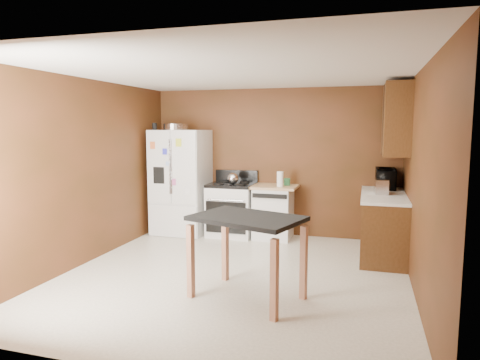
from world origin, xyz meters
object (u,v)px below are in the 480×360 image
at_px(green_canister, 287,182).
at_px(island, 247,230).
at_px(gas_range, 232,209).
at_px(refrigerator, 181,182).
at_px(pen_cup, 155,127).
at_px(roasting_pan, 176,127).
at_px(paper_towel, 280,179).
at_px(toaster, 381,187).
at_px(dishwasher, 273,211).
at_px(microwave, 386,179).
at_px(kettle, 233,179).

height_order(green_canister, island, green_canister).
bearing_deg(green_canister, gas_range, -173.12).
bearing_deg(refrigerator, pen_cup, -160.89).
relative_size(roasting_pan, green_canister, 3.66).
xyz_separation_m(pen_cup, paper_towel, (2.17, 0.11, -0.85)).
distance_m(roasting_pan, toaster, 3.50).
distance_m(roasting_pan, paper_towel, 2.02).
distance_m(green_canister, gas_range, 1.05).
height_order(roasting_pan, refrigerator, roasting_pan).
bearing_deg(roasting_pan, paper_towel, -0.39).
bearing_deg(refrigerator, island, -52.71).
height_order(roasting_pan, green_canister, roasting_pan).
xyz_separation_m(green_canister, toaster, (1.47, -0.58, 0.06)).
xyz_separation_m(dishwasher, island, (0.26, -2.57, 0.31)).
height_order(toaster, microwave, microwave).
relative_size(pen_cup, green_canister, 1.01).
xyz_separation_m(paper_towel, green_canister, (0.08, 0.20, -0.06)).
relative_size(toaster, refrigerator, 0.16).
bearing_deg(green_canister, microwave, -0.63).
bearing_deg(paper_towel, pen_cup, -177.10).
distance_m(pen_cup, kettle, 1.62).
relative_size(pen_cup, gas_range, 0.11).
bearing_deg(gas_range, green_canister, 6.88).
bearing_deg(toaster, dishwasher, 158.28).
relative_size(paper_towel, green_canister, 2.12).
distance_m(kettle, green_canister, 0.90).
bearing_deg(microwave, gas_range, 89.94).
bearing_deg(microwave, paper_towel, 94.33).
distance_m(microwave, refrigerator, 3.39).
distance_m(pen_cup, paper_towel, 2.33).
bearing_deg(roasting_pan, refrigerator, 15.20).
bearing_deg(pen_cup, roasting_pan, 19.92).
height_order(roasting_pan, island, roasting_pan).
distance_m(pen_cup, green_canister, 2.44).
distance_m(kettle, toaster, 2.38).
height_order(kettle, toaster, toaster).
bearing_deg(microwave, kettle, 92.03).
xyz_separation_m(paper_towel, dishwasher, (-0.13, 0.12, -0.56)).
height_order(paper_towel, dishwasher, paper_towel).
bearing_deg(island, gas_range, 111.07).
bearing_deg(kettle, toaster, -9.30).
bearing_deg(kettle, pen_cup, -175.18).
xyz_separation_m(pen_cup, microwave, (3.80, 0.30, -0.81)).
xyz_separation_m(toaster, island, (-1.41, -2.07, -0.25)).
relative_size(kettle, island, 0.15).
distance_m(green_canister, island, 2.66).
height_order(roasting_pan, dishwasher, roasting_pan).
relative_size(gas_range, island, 0.85).
distance_m(toaster, dishwasher, 1.83).
bearing_deg(island, pen_cup, 134.50).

